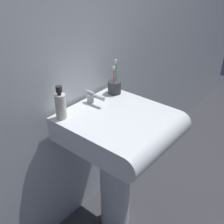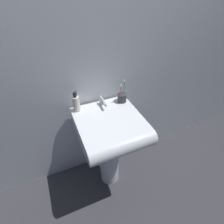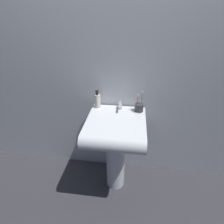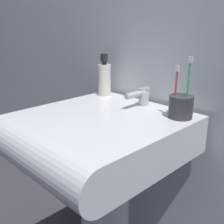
% 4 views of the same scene
% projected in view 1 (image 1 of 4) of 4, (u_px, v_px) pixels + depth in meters
% --- Properties ---
extents(ground_plane, '(6.00, 6.00, 0.00)m').
position_uv_depth(ground_plane, '(115.00, 221.00, 1.91)').
color(ground_plane, '#38383D').
rests_on(ground_plane, ground).
extents(wall_back, '(5.00, 0.05, 2.40)m').
position_uv_depth(wall_back, '(72.00, 38.00, 1.48)').
color(wall_back, silver).
rests_on(wall_back, ground).
extents(sink_pedestal, '(0.19, 0.19, 0.71)m').
position_uv_depth(sink_pedestal, '(115.00, 182.00, 1.74)').
color(sink_pedestal, white).
rests_on(sink_pedestal, ground).
extents(sink_basin, '(0.52, 0.57, 0.13)m').
position_uv_depth(sink_basin, '(123.00, 128.00, 1.50)').
color(sink_basin, white).
rests_on(sink_basin, sink_pedestal).
extents(faucet, '(0.04, 0.13, 0.07)m').
position_uv_depth(faucet, '(93.00, 97.00, 1.58)').
color(faucet, '#B7B7BC').
rests_on(faucet, sink_basin).
extents(toothbrush_cup, '(0.08, 0.08, 0.21)m').
position_uv_depth(toothbrush_cup, '(114.00, 87.00, 1.70)').
color(toothbrush_cup, '#38383D').
rests_on(toothbrush_cup, sink_basin).
extents(soap_bottle, '(0.06, 0.06, 0.18)m').
position_uv_depth(soap_bottle, '(61.00, 105.00, 1.43)').
color(soap_bottle, silver).
rests_on(soap_bottle, sink_basin).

